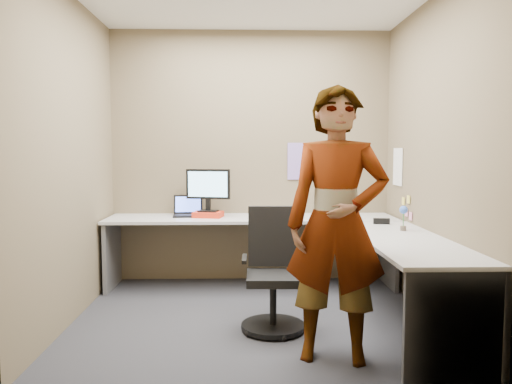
{
  "coord_description": "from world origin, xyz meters",
  "views": [
    {
      "loc": [
        -0.09,
        -4.13,
        1.41
      ],
      "look_at": [
        0.03,
        0.25,
        1.05
      ],
      "focal_mm": 35.0,
      "sensor_mm": 36.0,
      "label": 1
    }
  ],
  "objects_px": {
    "desk": "(300,241)",
    "person": "(337,224)",
    "office_chair": "(273,280)",
    "monitor": "(208,187)"
  },
  "relations": [
    {
      "from": "desk",
      "to": "office_chair",
      "type": "distance_m",
      "value": 0.73
    },
    {
      "from": "monitor",
      "to": "person",
      "type": "distance_m",
      "value": 2.09
    },
    {
      "from": "desk",
      "to": "monitor",
      "type": "relative_size",
      "value": 6.51
    },
    {
      "from": "desk",
      "to": "person",
      "type": "distance_m",
      "value": 1.28
    },
    {
      "from": "desk",
      "to": "office_chair",
      "type": "xyz_separation_m",
      "value": [
        -0.29,
        -0.64,
        -0.2
      ]
    },
    {
      "from": "desk",
      "to": "person",
      "type": "height_order",
      "value": "person"
    },
    {
      "from": "office_chair",
      "to": "person",
      "type": "distance_m",
      "value": 0.89
    },
    {
      "from": "monitor",
      "to": "person",
      "type": "bearing_deg",
      "value": -50.25
    },
    {
      "from": "office_chair",
      "to": "person",
      "type": "relative_size",
      "value": 0.51
    },
    {
      "from": "office_chair",
      "to": "person",
      "type": "bearing_deg",
      "value": -55.13
    }
  ]
}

